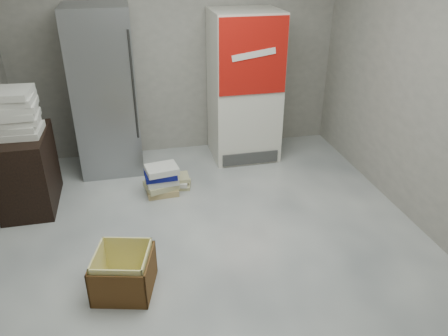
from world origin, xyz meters
The scene contains 9 objects.
ground centered at (0.00, 0.00, 0.00)m, with size 5.00×5.00×0.00m, color silver.
room_shell centered at (0.00, 0.00, 1.80)m, with size 4.04×5.04×2.82m.
steel_fridge centered at (-0.90, 2.13, 0.95)m, with size 0.70×0.72×1.90m.
coke_cooler centered at (0.75, 2.12, 0.90)m, with size 0.80×0.73×1.80m.
wood_shelf centered at (-1.73, 1.40, 0.40)m, with size 0.50×0.80×0.80m, color black.
supply_box_stack centered at (-1.72, 1.40, 1.03)m, with size 0.45×0.44×0.45m.
phonebook_stack_main centered at (-0.38, 1.33, 0.17)m, with size 0.40×0.34×0.34m.
phonebook_stack_side centered at (-0.21, 1.45, 0.06)m, with size 0.35×0.28×0.13m.
cardboard_box centered at (-0.81, -0.11, 0.15)m, with size 0.54×0.54×0.36m.
Camera 1 is at (-0.62, -2.88, 2.47)m, focal length 35.00 mm.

